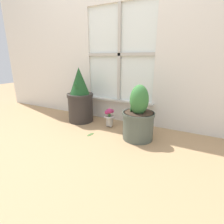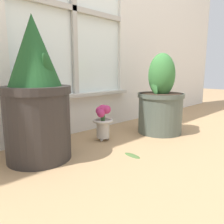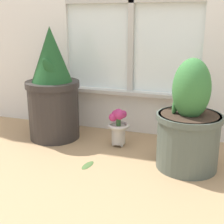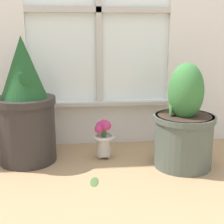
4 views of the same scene
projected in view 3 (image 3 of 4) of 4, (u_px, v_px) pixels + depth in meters
The scene contains 5 objects.
ground_plane at pixel (93, 174), 1.58m from camera, with size 10.00×10.00×0.00m, color tan.
potted_plant_left at pixel (53, 90), 1.99m from camera, with size 0.34×0.34×0.71m.
potted_plant_right at pixel (189, 126), 1.60m from camera, with size 0.34×0.34×0.58m.
flower_vase at pixel (118, 125), 1.90m from camera, with size 0.13×0.13×0.24m.
fallen_leaf at pixel (88, 165), 1.67m from camera, with size 0.05×0.11×0.01m.
Camera 3 is at (0.55, -1.31, 0.76)m, focal length 50.00 mm.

